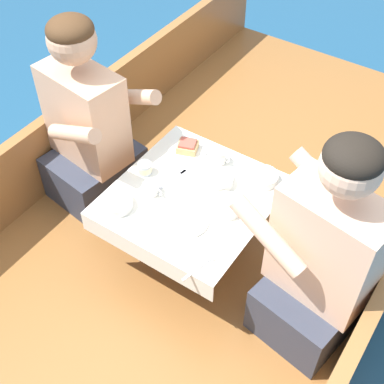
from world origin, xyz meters
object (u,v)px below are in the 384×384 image
person_starboard (322,261)px  coffee_cup_port (151,188)px  tin_can (145,168)px  sandwich (187,146)px  coffee_cup_starboard (219,156)px  person_port (89,130)px

person_starboard → coffee_cup_port: size_ratio=10.39×
tin_can → person_starboard: bearing=-3.1°
person_starboard → tin_can: (-0.90, 0.05, -0.02)m
coffee_cup_port → tin_can: size_ratio=1.48×
person_starboard → coffee_cup_port: 0.80m
sandwich → coffee_cup_starboard: (0.16, 0.02, 0.00)m
sandwich → coffee_cup_port: size_ratio=1.20×
sandwich → tin_can: bearing=-109.3°
coffee_cup_starboard → sandwich: bearing=-172.5°
person_starboard → sandwich: person_starboard is taller
coffee_cup_starboard → person_starboard: bearing=-24.6°
person_port → coffee_cup_starboard: (0.62, 0.21, -0.01)m
tin_can → coffee_cup_starboard: bearing=46.1°
person_starboard → coffee_cup_starboard: 0.72m
person_port → sandwich: 0.50m
coffee_cup_port → tin_can: (-0.10, 0.09, 0.00)m
person_starboard → sandwich: 0.87m
person_port → coffee_cup_port: size_ratio=10.25×
person_starboard → coffee_cup_starboard: bearing=-14.7°
sandwich → coffee_cup_starboard: bearing=7.5°
sandwich → coffee_cup_starboard: size_ratio=1.21×
person_starboard → sandwich: (-0.82, 0.28, -0.02)m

